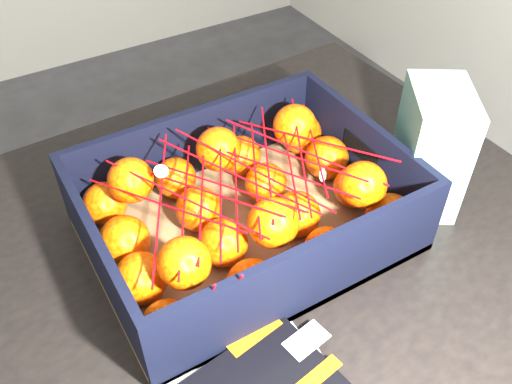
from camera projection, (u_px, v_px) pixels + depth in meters
table at (189, 306)px, 0.86m from camera, size 1.23×0.85×0.75m
produce_crate at (246, 215)px, 0.81m from camera, size 0.44×0.33×0.13m
clementine_heap at (248, 204)px, 0.79m from camera, size 0.42×0.31×0.12m
mesh_net at (244, 178)px, 0.75m from camera, size 0.37×0.29×0.09m
retail_carton at (431, 148)px, 0.83m from camera, size 0.14×0.15×0.19m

